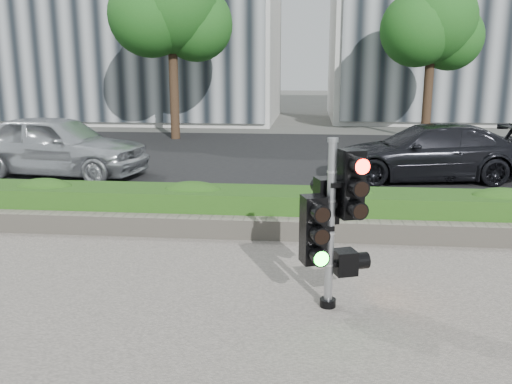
% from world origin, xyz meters
% --- Properties ---
extents(ground, '(120.00, 120.00, 0.00)m').
position_xyz_m(ground, '(0.00, 0.00, 0.00)').
color(ground, '#51514C').
rests_on(ground, ground).
extents(road, '(60.00, 13.00, 0.02)m').
position_xyz_m(road, '(0.00, 10.00, 0.01)').
color(road, black).
rests_on(road, ground).
extents(curb, '(60.00, 0.25, 0.12)m').
position_xyz_m(curb, '(0.00, 3.15, 0.06)').
color(curb, gray).
rests_on(curb, ground).
extents(stone_wall, '(12.00, 0.32, 0.34)m').
position_xyz_m(stone_wall, '(0.00, 1.90, 0.20)').
color(stone_wall, gray).
rests_on(stone_wall, sidewalk).
extents(hedge, '(12.00, 1.00, 0.68)m').
position_xyz_m(hedge, '(0.00, 2.55, 0.37)').
color(hedge, '#458629').
rests_on(hedge, sidewalk).
extents(building_right, '(18.00, 10.00, 12.00)m').
position_xyz_m(building_right, '(11.00, 25.00, 6.00)').
color(building_right, '#B7B7B2').
rests_on(building_right, ground).
extents(tree_left, '(4.61, 4.03, 7.34)m').
position_xyz_m(tree_left, '(-4.52, 14.56, 5.04)').
color(tree_left, black).
rests_on(tree_left, ground).
extents(tree_right, '(4.10, 3.58, 6.53)m').
position_xyz_m(tree_right, '(5.48, 15.55, 4.48)').
color(tree_right, black).
rests_on(tree_right, ground).
extents(traffic_signal, '(0.75, 0.65, 2.05)m').
position_xyz_m(traffic_signal, '(1.16, -0.65, 1.16)').
color(traffic_signal, black).
rests_on(traffic_signal, sidewalk).
extents(car_silver, '(5.00, 2.54, 1.63)m').
position_xyz_m(car_silver, '(-5.75, 6.77, 0.84)').
color(car_silver, silver).
rests_on(car_silver, road).
extents(car_dark, '(5.09, 2.52, 1.42)m').
position_xyz_m(car_dark, '(3.86, 7.19, 0.73)').
color(car_dark, black).
rests_on(car_dark, road).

